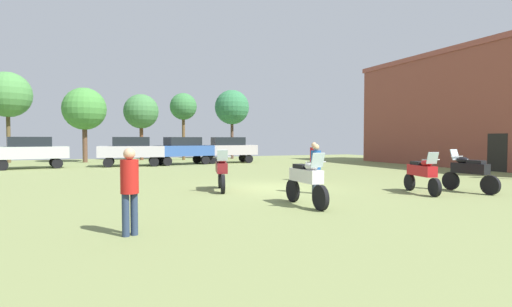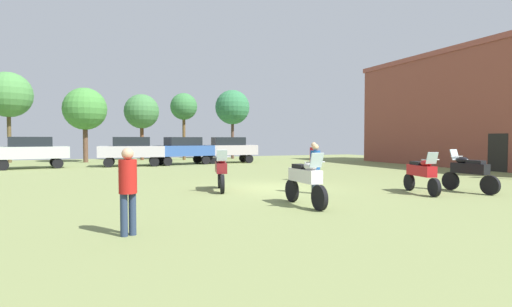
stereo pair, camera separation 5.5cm
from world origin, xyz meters
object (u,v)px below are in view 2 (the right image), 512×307
(motorcycle_7, at_px, (305,180))
(person_1, at_px, (314,159))
(car_4, at_px, (183,149))
(tree_2, at_px, (184,107))
(tree_1, at_px, (85,109))
(tree_3, at_px, (232,107))
(tree_5, at_px, (8,95))
(car_2, at_px, (30,150))
(tree_6, at_px, (142,112))
(motorcycle_1, at_px, (469,171))
(car_3, at_px, (228,148))
(person_2, at_px, (315,165))
(person_3, at_px, (128,185))
(car_1, at_px, (132,149))
(motorcycle_4, at_px, (221,170))
(brick_building, at_px, (490,108))
(motorcycle_5, at_px, (422,173))

(motorcycle_7, distance_m, person_1, 6.44)
(car_4, distance_m, tree_2, 7.20)
(tree_1, xyz_separation_m, tree_3, (12.73, 1.07, 0.61))
(car_4, height_order, tree_5, tree_5)
(car_2, height_order, tree_6, tree_6)
(car_2, xyz_separation_m, tree_5, (-2.52, 7.75, 4.15))
(motorcycle_7, bearing_deg, tree_6, -86.22)
(motorcycle_1, distance_m, tree_2, 25.42)
(car_3, height_order, person_1, car_3)
(person_2, bearing_deg, tree_2, 70.11)
(tree_1, bearing_deg, person_3, -86.78)
(motorcycle_1, height_order, car_1, car_1)
(motorcycle_1, distance_m, motorcycle_4, 8.73)
(car_3, height_order, tree_3, tree_3)
(person_1, xyz_separation_m, person_2, (-1.93, -3.36, -0.01))
(tree_2, bearing_deg, motorcycle_4, -98.08)
(motorcycle_4, relative_size, car_1, 0.48)
(car_1, relative_size, tree_5, 0.62)
(brick_building, height_order, car_4, brick_building)
(car_1, distance_m, tree_6, 8.61)
(motorcycle_4, distance_m, car_4, 14.92)
(person_2, bearing_deg, tree_5, 99.54)
(motorcycle_5, relative_size, tree_1, 0.36)
(motorcycle_7, xyz_separation_m, tree_6, (-1.73, 26.25, 3.53))
(brick_building, xyz_separation_m, tree_6, (-20.48, 17.66, 0.36))
(person_3, distance_m, tree_3, 29.59)
(motorcycle_4, distance_m, person_1, 4.92)
(motorcycle_4, xyz_separation_m, motorcycle_5, (6.14, -3.29, -0.02))
(car_3, bearing_deg, car_4, 100.25)
(motorcycle_5, xyz_separation_m, person_2, (-3.37, 1.37, 0.28))
(person_1, bearing_deg, car_2, 63.83)
(car_1, bearing_deg, tree_5, 52.74)
(tree_3, bearing_deg, person_3, -112.59)
(motorcycle_4, bearing_deg, person_1, -149.46)
(person_1, height_order, tree_1, tree_1)
(motorcycle_7, distance_m, tree_2, 25.30)
(car_3, bearing_deg, person_3, 158.49)
(person_1, distance_m, tree_1, 21.56)
(person_2, relative_size, person_3, 1.00)
(car_2, bearing_deg, tree_2, -71.23)
(car_2, bearing_deg, person_2, -158.14)
(brick_building, xyz_separation_m, person_3, (-23.55, -10.22, -2.92))
(motorcycle_1, xyz_separation_m, tree_6, (-8.42, 25.94, 3.54))
(car_1, distance_m, car_3, 7.33)
(car_3, xyz_separation_m, car_4, (-3.65, -0.57, 0.00))
(person_2, bearing_deg, motorcycle_4, 125.86)
(person_1, xyz_separation_m, tree_2, (-1.72, 19.51, 3.68))
(motorcycle_7, height_order, car_2, car_2)
(motorcycle_4, relative_size, motorcycle_5, 1.01)
(person_1, bearing_deg, car_4, 32.36)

